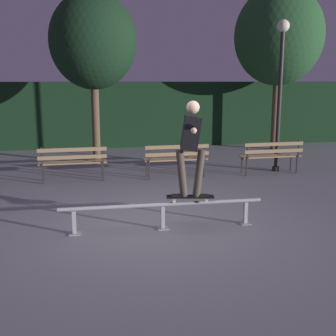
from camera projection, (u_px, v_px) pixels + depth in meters
name	position (u px, v px, depth m)	size (l,w,h in m)	color
ground_plane	(161.00, 224.00, 7.24)	(90.00, 90.00, 0.00)	gray
hedge_backdrop	(122.00, 114.00, 15.80)	(24.00, 1.20, 2.34)	black
grind_rail	(163.00, 209.00, 6.98)	(3.35, 0.18, 0.44)	#9E9EA3
skateboard	(190.00, 197.00, 7.02)	(0.80, 0.33, 0.09)	black
skateboarder	(191.00, 141.00, 6.83)	(0.63, 1.39, 1.56)	black
park_bench_left_center	(73.00, 160.00, 10.19)	(1.62, 0.48, 0.88)	#282623
park_bench_right_center	(176.00, 156.00, 10.62)	(1.62, 0.48, 0.88)	#282623
park_bench_rightmost	(271.00, 153.00, 11.06)	(1.62, 0.48, 0.88)	#282623
tree_behind_benches	(93.00, 42.00, 11.82)	(2.42, 2.42, 4.79)	brown
tree_far_right	(279.00, 36.00, 14.39)	(2.99, 2.99, 5.50)	brown
lamp_post_right	(281.00, 77.00, 11.02)	(0.32, 0.32, 3.90)	#282623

